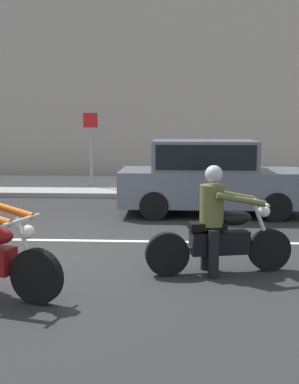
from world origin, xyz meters
TOP-DOWN VIEW (x-y plane):
  - ground_plane at (0.00, 0.00)m, footprint 80.00×80.00m
  - sidewalk_slab at (0.00, 8.00)m, footprint 40.00×4.40m
  - building_facade at (0.00, 11.40)m, footprint 40.00×1.40m
  - lane_marking_stripe at (-0.58, 0.90)m, footprint 18.00×0.14m
  - motorcycle_with_rider_olive at (2.65, -0.88)m, footprint 2.11×0.78m
  - parked_sedan_slate_gray at (2.81, 3.63)m, footprint 4.27×1.82m
  - street_sign_post at (-0.58, 7.23)m, footprint 0.44×0.08m

SIDE VIEW (x-z plane):
  - ground_plane at x=0.00m, z-range 0.00..0.00m
  - lane_marking_stripe at x=-0.58m, z-range 0.00..0.01m
  - sidewalk_slab at x=0.00m, z-range 0.00..0.14m
  - motorcycle_with_rider_olive at x=2.65m, z-range -0.14..1.41m
  - parked_sedan_slate_gray at x=2.81m, z-range 0.02..1.74m
  - street_sign_post at x=-0.58m, z-range 0.39..2.69m
  - building_facade at x=0.00m, z-range 0.00..9.30m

